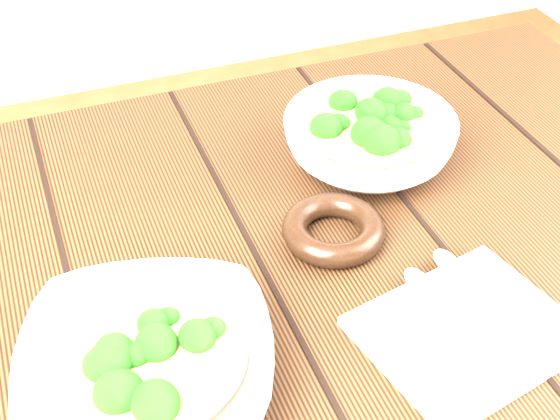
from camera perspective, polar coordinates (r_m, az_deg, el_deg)
name	(u,v)px	position (r m, az deg, el deg)	size (l,w,h in m)	color
table	(281,338)	(0.94, 0.07, -9.33)	(1.20, 0.80, 0.75)	#35200F
soup_bowl_front	(147,364)	(0.73, -9.69, -11.03)	(0.28, 0.28, 0.07)	white
soup_bowl_back	(369,139)	(0.98, 6.54, 5.16)	(0.27, 0.27, 0.08)	white
trivet	(333,229)	(0.88, 3.92, -1.42)	(0.12, 0.12, 0.03)	black
napkin	(468,332)	(0.80, 13.56, -8.67)	(0.20, 0.16, 0.01)	beige
spoon_left	(435,303)	(0.81, 11.27, -6.71)	(0.03, 0.16, 0.01)	#A39D90
spoon_right	(463,283)	(0.84, 13.25, -5.22)	(0.03, 0.16, 0.01)	#A39D90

